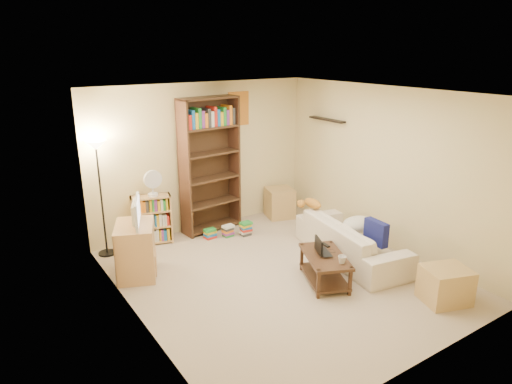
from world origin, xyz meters
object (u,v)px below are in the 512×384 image
tabby_cat (311,203)px  short_bookshelf (152,220)px  sofa (351,240)px  tv_stand (136,250)px  mug (342,260)px  tall_bookshelf (210,162)px  floor_lamp (98,165)px  coffee_table (325,265)px  desk_fan (153,182)px  television (132,212)px  side_table (280,203)px  end_cabinet (445,285)px  laptop (328,252)px

tabby_cat → short_bookshelf: bearing=147.4°
sofa → tv_stand: bearing=75.9°
mug → tall_bookshelf: 2.93m
tabby_cat → short_bookshelf: size_ratio=0.58×
mug → floor_lamp: floor_lamp is taller
floor_lamp → tv_stand: bearing=-80.2°
coffee_table → floor_lamp: 3.53m
sofa → desk_fan: bearing=55.9°
television → desk_fan: bearing=-13.6°
short_bookshelf → floor_lamp: bearing=-164.7°
tv_stand → tabby_cat: bearing=13.1°
desk_fan → side_table: size_ratio=0.78×
desk_fan → short_bookshelf: bearing=136.6°
tv_stand → side_table: bearing=36.6°
tabby_cat → coffee_table: (-0.70, -1.14, -0.41)m
sofa → coffee_table: (-0.83, -0.35, -0.04)m
tv_stand → end_cabinet: bearing=-21.0°
television → desk_fan: desk_fan is taller
tall_bookshelf → end_cabinet: tall_bookshelf is taller
side_table → coffee_table: bearing=-112.8°
tall_bookshelf → tv_stand: bearing=-156.7°
television → side_table: size_ratio=1.15×
short_bookshelf → desk_fan: bearing=-28.2°
short_bookshelf → end_cabinet: size_ratio=1.48×
laptop → tv_stand: 2.62m
tv_stand → end_cabinet: (2.95, -2.80, -0.15)m
laptop → tall_bookshelf: (-0.43, 2.48, 0.79)m
laptop → mug: bearing=-167.7°
tabby_cat → tv_stand: size_ratio=0.62×
desk_fan → tv_stand: bearing=-126.2°
side_table → end_cabinet: size_ratio=1.00×
sofa → tabby_cat: 0.89m
tall_bookshelf → side_table: (1.35, -0.16, -0.93)m
tabby_cat → coffee_table: tabby_cat is taller
coffee_table → mug: bearing=-62.9°
sofa → television: (-2.86, 1.25, 0.64)m
television → tall_bookshelf: tall_bookshelf is taller
end_cabinet → desk_fan: bearing=122.2°
desk_fan → end_cabinet: (2.31, -3.67, -0.81)m
desk_fan → side_table: bearing=-2.8°
coffee_table → short_bookshelf: (-1.44, 2.51, 0.15)m
tabby_cat → side_table: tabby_cat is taller
laptop → tv_stand: size_ratio=0.51×
tabby_cat → laptop: 1.30m
end_cabinet → coffee_table: bearing=127.2°
television → mug: bearing=-110.2°
desk_fan → end_cabinet: 4.41m
tv_stand → television: (0.00, 0.00, 0.56)m
tabby_cat → laptop: bearing=-119.6°
laptop → television: (-2.10, 1.57, 0.52)m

